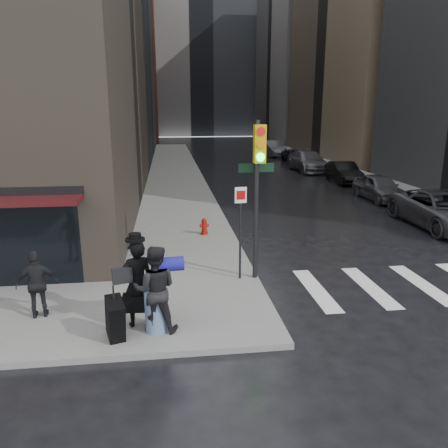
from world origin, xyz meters
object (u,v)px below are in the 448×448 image
at_px(fire_hydrant, 204,227).
at_px(parked_car_2, 344,172).
at_px(parked_car_4, 294,155).
at_px(parked_car_1, 379,187).
at_px(man_overcoat, 133,289).
at_px(parked_car_0, 443,210).
at_px(man_greycoat, 38,284).
at_px(traffic_light, 256,180).
at_px(parked_car_3, 308,161).
at_px(man_jeans, 155,289).
at_px(parked_car_5, 273,148).

bearing_deg(fire_hydrant, parked_car_2, 48.68).
bearing_deg(parked_car_4, parked_car_1, -92.76).
xyz_separation_m(man_overcoat, parked_car_0, (12.41, 7.61, -0.30)).
distance_m(man_greycoat, traffic_light, 6.13).
bearing_deg(man_greycoat, parked_car_1, -149.73).
bearing_deg(fire_hydrant, man_overcoat, -106.62).
relative_size(parked_car_0, parked_car_3, 0.99).
bearing_deg(man_overcoat, fire_hydrant, -122.48).
relative_size(parked_car_1, parked_car_3, 0.74).
height_order(man_overcoat, man_jeans, man_overcoat).
bearing_deg(fire_hydrant, traffic_light, -77.64).
distance_m(man_greycoat, parked_car_3, 28.46).
bearing_deg(parked_car_4, parked_car_3, -97.04).
height_order(traffic_light, parked_car_3, traffic_light).
xyz_separation_m(fire_hydrant, parked_car_1, (10.29, 6.17, 0.27)).
xyz_separation_m(parked_car_0, parked_car_2, (0.41, 11.83, -0.06)).
bearing_deg(parked_car_3, man_overcoat, -117.96).
xyz_separation_m(man_overcoat, traffic_light, (3.25, 2.54, 1.97)).
distance_m(man_greycoat, parked_car_2, 23.95).
height_order(parked_car_1, parked_car_5, parked_car_5).
xyz_separation_m(man_jeans, parked_car_1, (11.99, 13.72, -0.43)).
relative_size(man_overcoat, parked_car_0, 0.40).
height_order(man_jeans, man_greycoat, man_jeans).
height_order(man_jeans, parked_car_2, man_jeans).
distance_m(man_jeans, man_greycoat, 2.93).
distance_m(man_overcoat, man_greycoat, 2.41).
xyz_separation_m(parked_car_2, parked_car_3, (-0.64, 5.92, 0.10)).
relative_size(man_greycoat, parked_car_5, 0.33).
relative_size(man_jeans, fire_hydrant, 3.03).
bearing_deg(parked_car_3, traffic_light, -113.68).
relative_size(parked_car_1, parked_car_5, 0.83).
height_order(man_greycoat, parked_car_2, man_greycoat).
relative_size(traffic_light, parked_car_2, 1.04).
height_order(parked_car_2, parked_car_3, parked_car_3).
bearing_deg(parked_car_0, traffic_light, -149.92).
height_order(man_greycoat, parked_car_0, man_greycoat).
relative_size(man_greycoat, parked_car_4, 0.41).
xyz_separation_m(man_greycoat, parked_car_5, (14.35, 36.36, -0.14)).
bearing_deg(parked_car_5, traffic_light, -108.81).
distance_m(man_overcoat, traffic_light, 4.57).
height_order(fire_hydrant, parked_car_3, parked_car_3).
relative_size(parked_car_2, parked_car_5, 0.87).
height_order(traffic_light, fire_hydrant, traffic_light).
bearing_deg(man_overcoat, parked_car_2, -139.26).
xyz_separation_m(man_jeans, man_greycoat, (-2.74, 1.03, -0.17)).
bearing_deg(parked_car_1, parked_car_2, 86.48).
relative_size(fire_hydrant, parked_car_0, 0.12).
relative_size(man_overcoat, man_jeans, 1.12).
bearing_deg(parked_car_5, man_overcoat, -112.51).
xyz_separation_m(man_jeans, parked_car_0, (11.92, 7.80, -0.36)).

